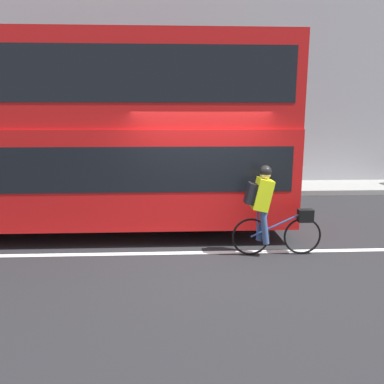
% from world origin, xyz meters
% --- Properties ---
extents(ground_plane, '(80.00, 80.00, 0.00)m').
position_xyz_m(ground_plane, '(0.00, 0.00, 0.00)').
color(ground_plane, '#232326').
extents(road_center_line, '(50.00, 0.14, 0.01)m').
position_xyz_m(road_center_line, '(0.00, 0.11, 0.00)').
color(road_center_line, silver).
rests_on(road_center_line, ground_plane).
extents(sidewalk_curb, '(60.00, 1.88, 0.15)m').
position_xyz_m(sidewalk_curb, '(0.00, 5.80, 0.07)').
color(sidewalk_curb, gray).
rests_on(sidewalk_curb, ground_plane).
extents(building_facade, '(60.00, 0.30, 7.51)m').
position_xyz_m(building_facade, '(0.00, 6.88, 3.76)').
color(building_facade, '#9E9EA3').
rests_on(building_facade, ground_plane).
extents(bus, '(9.44, 2.51, 3.91)m').
position_xyz_m(bus, '(-2.88, 1.61, 2.17)').
color(bus, black).
rests_on(bus, ground_plane).
extents(cyclist_on_bike, '(1.60, 0.32, 1.60)m').
position_xyz_m(cyclist_on_bike, '(1.13, -0.03, 0.87)').
color(cyclist_on_bike, black).
rests_on(cyclist_on_bike, ground_plane).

